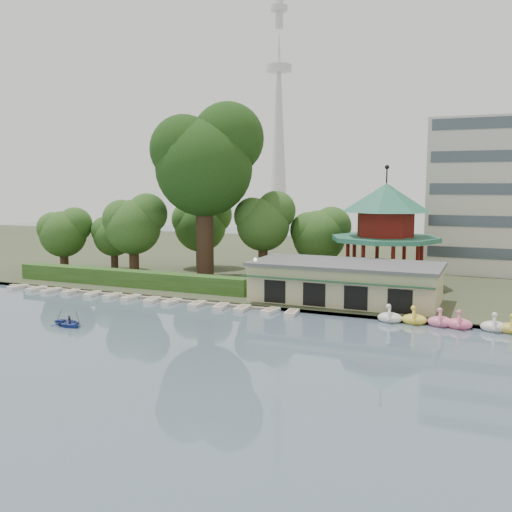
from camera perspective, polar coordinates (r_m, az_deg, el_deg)
The scene contains 14 objects.
ground_plane at distance 42.44m, azimuth -12.25°, elevation -9.44°, with size 220.00×220.00×0.00m, color slate.
shore at distance 89.10m, azimuth 7.39°, elevation -0.45°, with size 220.00×70.00×0.40m, color #424930.
embankment at distance 56.93m, azimuth -2.14°, elevation -4.83°, with size 220.00×0.60×0.30m, color gray.
dock at distance 62.81m, azimuth -12.16°, elevation -3.87°, with size 34.00×1.60×0.24m, color gray.
boathouse at distance 57.55m, azimuth 8.92°, elevation -2.53°, with size 18.60×9.39×3.90m.
pavilion at distance 66.27m, azimuth 12.82°, elevation 3.11°, with size 12.40×12.40×13.50m.
broadcast_tower at distance 186.41m, azimuth 2.29°, elevation 14.02°, with size 8.00×8.00×96.00m.
hedge at distance 66.96m, azimuth -12.66°, elevation -2.17°, with size 30.00×2.00×1.80m, color #335D22.
lamp_post at distance 57.27m, azimuth -0.07°, elevation -1.51°, with size 0.36×0.36×4.28m.
big_tree at distance 69.43m, azimuth -5.02°, elevation 9.69°, with size 12.84×11.96×21.41m.
small_trees at distance 74.59m, azimuth -6.55°, elevation 2.96°, with size 40.10×17.15×10.79m.
swan_boats at distance 51.08m, azimuth 19.92°, elevation -6.40°, with size 13.82×2.15×1.92m.
moored_rowboats at distance 60.59m, azimuth -11.41°, elevation -4.20°, with size 34.87×2.67×0.36m.
rowboat_with_passengers at distance 51.50m, azimuth -18.28°, elevation -6.15°, with size 5.15×4.34×2.01m.
Camera 1 is at (23.70, -33.07, 12.09)m, focal length 40.00 mm.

